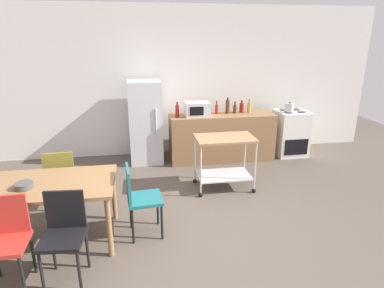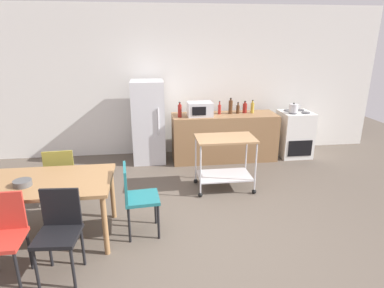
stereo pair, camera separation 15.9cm
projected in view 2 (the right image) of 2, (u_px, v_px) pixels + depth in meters
The scene contains 20 objects.
ground_plane at pixel (198, 238), 3.89m from camera, with size 12.00×12.00×0.00m, color brown.
back_wall at pixel (175, 82), 6.45m from camera, with size 8.40×0.12×2.90m, color silver.
kitchen_counter at pixel (224, 137), 6.31m from camera, with size 2.00×0.64×0.90m, color olive.
dining_table at pixel (45, 187), 3.70m from camera, with size 1.50×0.90×0.75m.
chair_teal at pixel (136, 195), 3.85m from camera, with size 0.43×0.43×0.89m.
chair_olive at pixel (62, 174), 4.43m from camera, with size 0.42×0.42×0.89m.
chair_red at pixel (3, 233), 3.10m from camera, with size 0.41×0.41×0.89m.
chair_black at pixel (59, 228), 3.18m from camera, with size 0.43×0.43×0.89m.
stove_oven at pixel (294, 134), 6.51m from camera, with size 0.60×0.61×0.92m.
refrigerator at pixel (148, 122), 6.12m from camera, with size 0.60×0.63×1.55m.
kitchen_cart at pixel (225, 155), 5.01m from camera, with size 0.91×0.57×0.85m.
bottle_vinegar at pixel (180, 111), 5.93m from camera, with size 0.07×0.07×0.28m.
microwave at pixel (200, 109), 6.02m from camera, with size 0.46×0.35×0.26m.
bottle_hot_sauce at pixel (219, 109), 6.18m from camera, with size 0.06×0.06×0.25m.
bottle_soy_sauce at pixel (231, 107), 6.19m from camera, with size 0.08×0.08×0.30m.
bottle_wine at pixel (238, 109), 6.23m from camera, with size 0.07×0.07×0.22m.
bottle_sesame_oil at pixel (245, 108), 6.27m from camera, with size 0.08×0.08×0.23m.
bottle_sparkling_water at pixel (252, 108), 6.26m from camera, with size 0.07×0.07×0.25m.
fruit_bowl at pixel (23, 183), 3.54m from camera, with size 0.19×0.19×0.07m, color #4C4C4C.
kettle at pixel (294, 108), 6.23m from camera, with size 0.24×0.17×0.19m.
Camera 2 is at (-0.50, -3.30, 2.30)m, focal length 30.32 mm.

